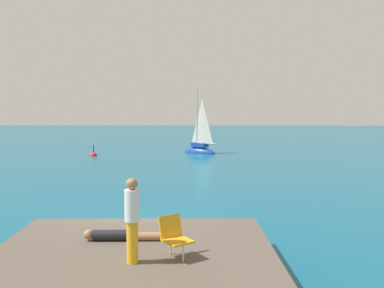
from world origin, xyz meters
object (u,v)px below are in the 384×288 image
Objects in this scene: sailboat_near at (200,149)px; marker_buoy at (94,156)px; person_standing at (132,218)px; person_sunbather at (119,235)px; beach_chair at (174,235)px.

marker_buoy is at bearing 50.94° from sailboat_near.
person_standing is 1.43× the size of marker_buoy.
beach_chair is (1.27, -0.94, 0.33)m from person_sunbather.
sailboat_near is 3.27× the size of person_sunbather.
person_sunbather is 1.09× the size of person_standing.
sailboat_near is 25.89m from person_standing.
person_standing is (-1.31, -25.82, 1.28)m from sailboat_near.
beach_chair is at bearing 124.96° from sailboat_near.
beach_chair is (0.77, 0.33, -0.42)m from person_standing.
person_sunbather is 1.56× the size of marker_buoy.
person_sunbather is at bearing -162.11° from beach_chair.
person_standing reaches higher than marker_buoy.
beach_chair is 0.71× the size of marker_buoy.
person_standing reaches higher than beach_chair.
person_sunbather is 1.56m from person_standing.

